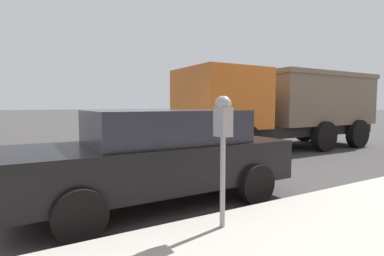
# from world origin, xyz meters

# --- Properties ---
(ground_plane) EXTENTS (220.00, 220.00, 0.00)m
(ground_plane) POSITION_xyz_m (0.00, 0.00, 0.00)
(ground_plane) COLOR #3D3A3A
(parking_meter) EXTENTS (0.21, 0.19, 1.54)m
(parking_meter) POSITION_xyz_m (-2.61, 0.27, 1.34)
(parking_meter) COLOR gray
(parking_meter) RESTS_ON sidewalk
(car_black) EXTENTS (2.05, 4.37, 1.51)m
(car_black) POSITION_xyz_m (-0.92, 0.34, 0.79)
(car_black) COLOR black
(car_black) RESTS_ON ground_plane
(dump_truck) EXTENTS (2.73, 7.86, 2.78)m
(dump_truck) POSITION_xyz_m (2.39, -6.08, 1.60)
(dump_truck) COLOR black
(dump_truck) RESTS_ON ground_plane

